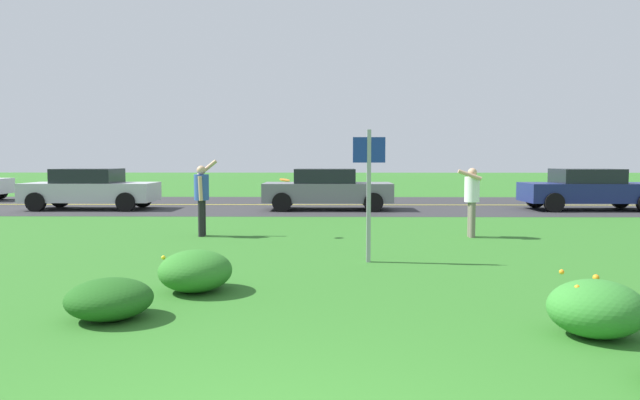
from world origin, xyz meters
The scene contains 13 objects.
ground_plane centered at (0.00, 9.66, 0.00)m, with size 120.00×120.00×0.00m, color #2D6B23.
highway_strip centered at (0.00, 19.31, 0.00)m, with size 120.00×9.16×0.01m, color #2D2D30.
highway_center_stripe centered at (0.00, 19.31, 0.01)m, with size 120.00×0.16×0.00m, color yellow.
daylily_clump_front_right centered at (-2.09, 3.29, 0.23)m, with size 0.97×0.97×0.46m.
daylily_clump_mid_left centered at (-1.43, 4.66, 0.28)m, with size 1.00×1.07×0.57m.
daylily_clump_front_left centered at (3.13, 2.72, 0.29)m, with size 0.97×0.88×0.64m.
sign_post_near_path centered at (1.09, 6.94, 1.41)m, with size 0.56×0.10×2.31m.
person_thrower_blue_shirt centered at (-2.57, 10.26, 0.99)m, with size 0.51×0.49×1.79m.
person_catcher_white_shirt centered at (3.68, 10.18, 0.96)m, with size 0.55×0.49×1.60m.
frisbee_orange centered at (-0.62, 10.13, 1.32)m, with size 0.24×0.24×0.09m.
car_silver_center_left centered at (-8.10, 17.25, 0.74)m, with size 4.50×2.00×1.45m.
car_gray_center_right centered at (0.33, 17.25, 0.74)m, with size 4.50×2.00×1.45m.
car_navy_rightmost centered at (9.50, 17.25, 0.74)m, with size 4.50×2.00×1.45m.
Camera 1 is at (0.40, -3.11, 1.82)m, focal length 32.41 mm.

